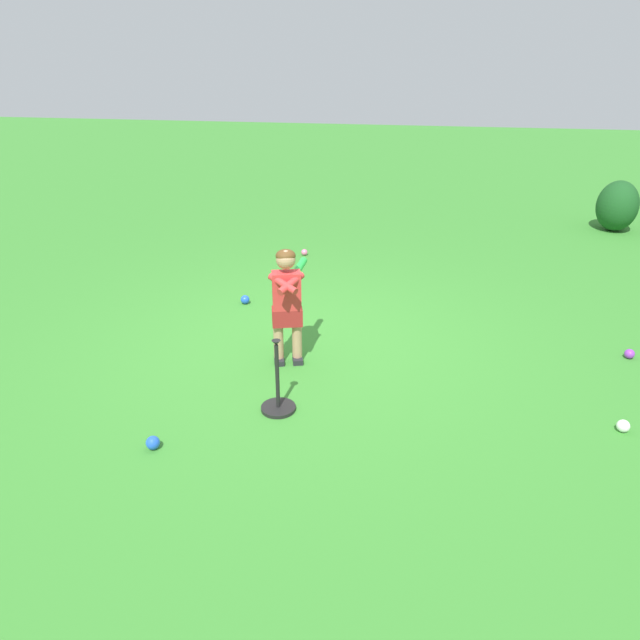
% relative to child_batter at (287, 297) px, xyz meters
% --- Properties ---
extents(ground_plane, '(40.00, 40.00, 0.00)m').
position_rel_child_batter_xyz_m(ground_plane, '(-0.44, 0.10, -0.65)').
color(ground_plane, '#38842D').
extents(child_batter, '(0.64, 0.31, 1.08)m').
position_rel_child_batter_xyz_m(child_batter, '(0.00, 0.00, 0.00)').
color(child_batter, '#232328').
rests_on(child_batter, ground).
extents(play_ball_center_lawn, '(0.10, 0.10, 0.10)m').
position_rel_child_batter_xyz_m(play_ball_center_lawn, '(-1.25, -0.82, -0.60)').
color(play_ball_center_lawn, blue).
rests_on(play_ball_center_lawn, ground).
extents(play_ball_midfield, '(0.10, 0.10, 0.10)m').
position_rel_child_batter_xyz_m(play_ball_midfield, '(0.59, 2.74, -0.60)').
color(play_ball_midfield, white).
rests_on(play_ball_midfield, ground).
extents(play_ball_by_bucket, '(0.09, 0.09, 0.09)m').
position_rel_child_batter_xyz_m(play_ball_by_bucket, '(-3.11, -0.54, -0.61)').
color(play_ball_by_bucket, pink).
rests_on(play_ball_by_bucket, ground).
extents(play_ball_behind_batter, '(0.10, 0.10, 0.10)m').
position_rel_child_batter_xyz_m(play_ball_behind_batter, '(1.47, -0.64, -0.60)').
color(play_ball_behind_batter, blue).
rests_on(play_ball_behind_batter, ground).
extents(play_ball_near_batter, '(0.09, 0.09, 0.09)m').
position_rel_child_batter_xyz_m(play_ball_near_batter, '(-0.68, 3.12, -0.60)').
color(play_ball_near_batter, purple).
rests_on(play_ball_near_batter, ground).
extents(batting_tee, '(0.28, 0.28, 0.62)m').
position_rel_child_batter_xyz_m(batting_tee, '(0.80, 0.11, -0.55)').
color(batting_tee, black).
rests_on(batting_tee, ground).
extents(shrub_right_background, '(0.73, 0.62, 0.80)m').
position_rel_child_batter_xyz_m(shrub_right_background, '(-5.36, 4.09, -0.25)').
color(shrub_right_background, '#194C1E').
rests_on(shrub_right_background, ground).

